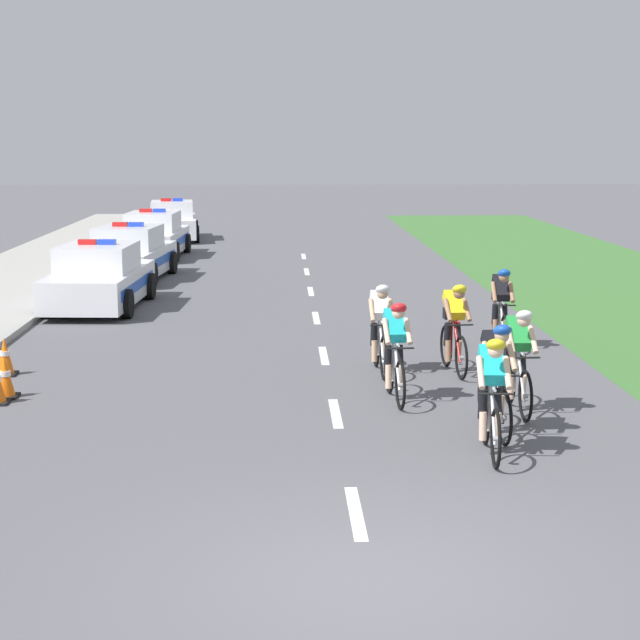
# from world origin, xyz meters

# --- Properties ---
(ground_plane) EXTENTS (160.00, 160.00, 0.00)m
(ground_plane) POSITION_xyz_m (0.00, 0.00, 0.00)
(ground_plane) COLOR #56565B
(kerb_edge) EXTENTS (0.16, 60.00, 0.13)m
(kerb_edge) POSITION_xyz_m (-6.04, 14.00, 0.07)
(kerb_edge) COLOR #9E9E99
(kerb_edge) RESTS_ON ground
(lane_markings_centre) EXTENTS (0.14, 29.60, 0.01)m
(lane_markings_centre) POSITION_xyz_m (0.00, 11.68, 0.00)
(lane_markings_centre) COLOR white
(lane_markings_centre) RESTS_ON ground
(cyclist_lead) EXTENTS (0.44, 1.72, 1.56)m
(cyclist_lead) POSITION_xyz_m (1.79, 3.58, 0.79)
(cyclist_lead) COLOR black
(cyclist_lead) RESTS_ON ground
(cyclist_second) EXTENTS (0.43, 1.72, 1.56)m
(cyclist_second) POSITION_xyz_m (2.03, 4.51, 0.79)
(cyclist_second) COLOR black
(cyclist_second) RESTS_ON ground
(cyclist_third) EXTENTS (0.42, 1.72, 1.56)m
(cyclist_third) POSITION_xyz_m (2.58, 5.61, 0.79)
(cyclist_third) COLOR black
(cyclist_third) RESTS_ON ground
(cyclist_fourth) EXTENTS (0.43, 1.72, 1.56)m
(cyclist_fourth) POSITION_xyz_m (0.91, 6.32, 0.79)
(cyclist_fourth) COLOR black
(cyclist_fourth) RESTS_ON ground
(cyclist_fifth) EXTENTS (0.42, 1.72, 1.56)m
(cyclist_fifth) POSITION_xyz_m (0.87, 8.21, 0.79)
(cyclist_fifth) COLOR black
(cyclist_fifth) RESTS_ON ground
(cyclist_sixth) EXTENTS (0.44, 1.72, 1.56)m
(cyclist_sixth) POSITION_xyz_m (2.10, 8.18, 0.79)
(cyclist_sixth) COLOR black
(cyclist_sixth) RESTS_ON ground
(cyclist_seventh) EXTENTS (0.43, 1.72, 1.56)m
(cyclist_seventh) POSITION_xyz_m (3.28, 10.16, 0.79)
(cyclist_seventh) COLOR black
(cyclist_seventh) RESTS_ON ground
(police_car_nearest) EXTENTS (2.20, 4.50, 1.59)m
(police_car_nearest) POSITION_xyz_m (-4.91, 15.18, 0.68)
(police_car_nearest) COLOR white
(police_car_nearest) RESTS_ON ground
(police_car_second) EXTENTS (2.31, 4.55, 1.59)m
(police_car_second) POSITION_xyz_m (-4.91, 20.12, 0.68)
(police_car_second) COLOR silver
(police_car_second) RESTS_ON ground
(police_car_third) EXTENTS (2.16, 4.48, 1.59)m
(police_car_third) POSITION_xyz_m (-4.91, 25.67, 0.68)
(police_car_third) COLOR white
(police_car_third) RESTS_ON ground
(police_car_furthest) EXTENTS (2.30, 4.54, 1.59)m
(police_car_furthest) POSITION_xyz_m (-4.91, 31.70, 0.68)
(police_car_furthest) COLOR white
(police_car_furthest) RESTS_ON ground
(traffic_cone_near) EXTENTS (0.36, 0.36, 0.64)m
(traffic_cone_near) POSITION_xyz_m (-4.91, 6.79, 0.31)
(traffic_cone_near) COLOR black
(traffic_cone_near) RESTS_ON ground
(traffic_cone_mid) EXTENTS (0.36, 0.36, 0.64)m
(traffic_cone_mid) POSITION_xyz_m (-5.31, 8.31, 0.31)
(traffic_cone_mid) COLOR black
(traffic_cone_mid) RESTS_ON ground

